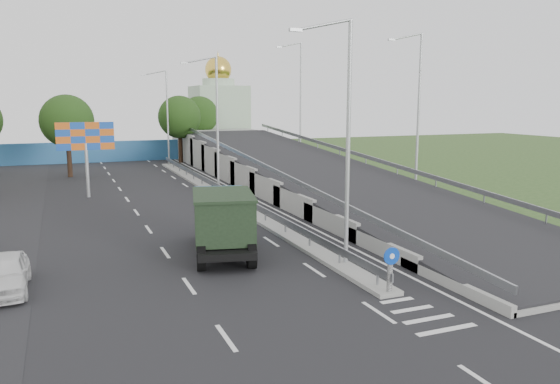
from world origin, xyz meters
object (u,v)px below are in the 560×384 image
lamp_post_mid (215,117)px  lamp_post_far (166,112)px  lamp_post_near (344,131)px  parked_car_a (4,274)px  dump_truck (222,218)px  church (219,113)px  sign_bollard (390,269)px  billboard (86,140)px

lamp_post_mid → lamp_post_far: (0.00, 20.00, 0.00)m
lamp_post_near → parked_car_a: lamp_post_near is taller
dump_truck → parked_car_a: 9.28m
church → lamp_post_mid: bearing=-106.2°
parked_car_a → sign_bollard: bearing=-23.9°
lamp_post_mid → church: church is taller
church → dump_truck: bearing=-105.6°
sign_bollard → parked_car_a: sign_bollard is taller
lamp_post_near → parked_car_a: (-13.07, 1.98, -5.09)m
lamp_post_mid → lamp_post_far: size_ratio=1.00×
lamp_post_near → billboard: size_ratio=1.83×
sign_bollard → lamp_post_near: size_ratio=0.17×
billboard → sign_bollard: bearing=-70.8°
dump_truck → parked_car_a: (-8.99, -2.11, -0.92)m
dump_truck → church: bearing=86.9°
sign_bollard → dump_truck: 8.87m
sign_bollard → lamp_post_mid: size_ratio=0.17×
sign_bollard → lamp_post_near: bearing=88.4°
lamp_post_near → dump_truck: 7.12m
lamp_post_mid → dump_truck: (-4.08, -15.91, -4.17)m
church → parked_car_a: church is taller
sign_bollard → church: size_ratio=0.12×
parked_car_a → church: bearing=66.4°
lamp_post_far → lamp_post_mid: bearing=-90.0°
sign_bollard → billboard: size_ratio=0.30×
billboard → parked_car_a: (-3.96, -20.02, -3.47)m
sign_bollard → church: bearing=80.2°
sign_bollard → parked_car_a: (-12.96, 5.80, -0.32)m
sign_bollard → lamp_post_mid: bearing=89.7°
sign_bollard → parked_car_a: bearing=155.9°
sign_bollard → billboard: (-9.00, 25.83, 3.15)m
lamp_post_near → church: (9.89, 54.00, -0.50)m
lamp_post_far → billboard: 20.24m
billboard → lamp_post_mid: bearing=-12.4°
sign_bollard → lamp_post_mid: lamp_post_mid is taller
lamp_post_near → lamp_post_mid: 20.00m
church → parked_car_a: size_ratio=3.29×
lamp_post_far → church: bearing=54.8°
dump_truck → lamp_post_near: bearing=-32.5°
sign_bollard → lamp_post_far: bearing=89.9°
lamp_post_mid → parked_car_a: (-13.07, -18.02, -5.09)m
lamp_post_near → lamp_post_far: same height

